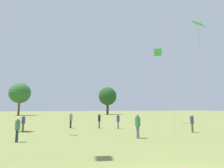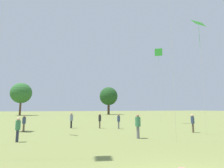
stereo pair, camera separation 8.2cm
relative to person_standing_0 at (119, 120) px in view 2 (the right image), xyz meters
The scene contains 11 objects.
person_standing_0 is the anchor object (origin of this frame).
person_standing_1 2.15m from the person_standing_0, 148.66° to the left, with size 0.42×0.42×1.64m.
person_standing_2 6.30m from the person_standing_0, 98.05° to the right, with size 0.44×0.44×1.78m.
person_standing_3 5.40m from the person_standing_0, 153.70° to the left, with size 0.37×0.37×1.70m.
person_standing_4 7.41m from the person_standing_0, 43.50° to the right, with size 0.41×0.41×1.68m.
person_standing_5 9.50m from the person_standing_0, behind, with size 0.42×0.42×1.55m.
person_standing_6 10.36m from the person_standing_0, 151.81° to the right, with size 0.40×0.40×1.60m.
kite_3 12.34m from the person_standing_0, 47.60° to the right, with size 1.42×1.31×10.53m.
kite_7 13.45m from the person_standing_0, 26.45° to the left, with size 1.29×1.11×11.40m.
distant_tree_0 48.78m from the person_standing_0, 109.96° to the left, with size 6.63×6.63×10.56m.
distant_tree_1 46.46m from the person_standing_0, 73.31° to the left, with size 6.76×6.76×10.19m.
Camera 2 is at (-3.90, -3.89, 2.20)m, focal length 28.00 mm.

